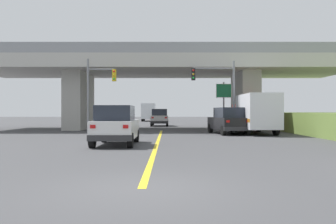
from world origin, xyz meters
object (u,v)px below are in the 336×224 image
at_px(highway_sign, 222,95).
at_px(traffic_signal_nearside, 218,86).
at_px(semi_truck_distant, 147,112).
at_px(box_truck, 253,113).
at_px(traffic_signal_farside, 95,87).
at_px(suv_crossing, 227,121).
at_px(suv_lead, 114,125).
at_px(sedan_oncoming, 158,117).

bearing_deg(highway_sign, traffic_signal_nearside, -104.35).
relative_size(highway_sign, semi_truck_distant, 0.68).
height_order(box_truck, traffic_signal_nearside, traffic_signal_nearside).
distance_m(box_truck, traffic_signal_farside, 12.73).
bearing_deg(suv_crossing, suv_lead, -137.60).
relative_size(suv_lead, traffic_signal_nearside, 0.73).
distance_m(suv_lead, suv_crossing, 11.43).
relative_size(suv_lead, sedan_oncoming, 0.90).
bearing_deg(suv_crossing, traffic_signal_nearside, 99.10).
bearing_deg(sedan_oncoming, traffic_signal_nearside, -69.01).
distance_m(suv_crossing, traffic_signal_nearside, 3.14).
distance_m(box_truck, traffic_signal_nearside, 3.56).
bearing_deg(traffic_signal_farside, highway_sign, 18.56).
distance_m(highway_sign, semi_truck_distant, 31.93).
xyz_separation_m(suv_lead, sedan_oncoming, (1.68, 23.70, 0.00)).
relative_size(traffic_signal_nearside, semi_truck_distant, 0.90).
bearing_deg(highway_sign, box_truck, -71.04).
relative_size(sedan_oncoming, highway_sign, 1.07).
xyz_separation_m(traffic_signal_farside, semi_truck_distant, (2.27, 34.36, -2.05)).
relative_size(sedan_oncoming, traffic_signal_nearside, 0.81).
xyz_separation_m(suv_lead, traffic_signal_nearside, (6.83, 10.28, 2.74)).
distance_m(sedan_oncoming, semi_truck_distant, 21.14).
bearing_deg(semi_truck_distant, suv_lead, -88.96).
relative_size(traffic_signal_farside, semi_truck_distant, 0.93).
relative_size(suv_crossing, traffic_signal_nearside, 0.85).
height_order(traffic_signal_nearside, traffic_signal_farside, traffic_signal_farside).
relative_size(suv_lead, suv_crossing, 0.86).
bearing_deg(highway_sign, suv_crossing, -95.39).
distance_m(traffic_signal_nearside, highway_sign, 3.84).
relative_size(suv_crossing, semi_truck_distant, 0.77).
bearing_deg(suv_crossing, box_truck, 0.98).
xyz_separation_m(traffic_signal_nearside, highway_sign, (0.94, 3.68, -0.56)).
height_order(box_truck, traffic_signal_farside, traffic_signal_farside).
bearing_deg(traffic_signal_farside, box_truck, -5.35).
height_order(sedan_oncoming, traffic_signal_nearside, traffic_signal_nearside).
height_order(suv_crossing, sedan_oncoming, same).
relative_size(suv_lead, box_truck, 0.60).
bearing_deg(suv_crossing, traffic_signal_farside, 163.68).
bearing_deg(highway_sign, suv_lead, -119.09).
height_order(suv_lead, highway_sign, highway_sign).
xyz_separation_m(highway_sign, semi_truck_distant, (-8.58, 30.72, -1.56)).
xyz_separation_m(suv_lead, traffic_signal_farside, (-3.08, 10.32, 2.67)).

